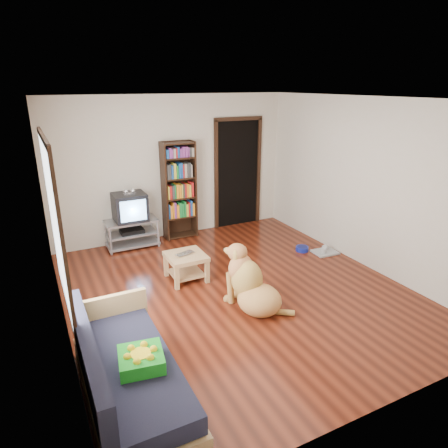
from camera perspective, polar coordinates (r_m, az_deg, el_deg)
name	(u,v)px	position (r m, az deg, el deg)	size (l,w,h in m)	color
ground	(236,290)	(5.74, 1.74, -9.44)	(5.00, 5.00, 0.00)	#622210
ceiling	(238,99)	(5.02, 2.05, 17.48)	(5.00, 5.00, 0.00)	white
wall_back	(173,168)	(7.46, -7.34, 7.96)	(4.50, 4.50, 0.00)	beige
wall_front	(389,283)	(3.40, 22.46, -7.86)	(4.50, 4.50, 0.00)	beige
wall_left	(53,229)	(4.66, -23.30, -0.65)	(5.00, 5.00, 0.00)	beige
wall_right	(365,184)	(6.57, 19.50, 5.41)	(5.00, 5.00, 0.00)	beige
green_cushion	(141,359)	(3.77, -11.76, -18.42)	(0.38, 0.38, 0.13)	green
laptop	(186,255)	(5.86, -5.39, -4.36)	(0.29, 0.19, 0.02)	silver
dog_bowl	(302,249)	(7.12, 11.09, -3.49)	(0.22, 0.22, 0.08)	navy
grey_rag	(325,252)	(7.13, 14.22, -3.91)	(0.40, 0.32, 0.03)	#AAAAAA
window	(56,225)	(4.12, -22.91, -0.16)	(0.03, 1.46, 1.70)	white
doorway	(238,171)	(8.02, 1.96, 7.59)	(1.03, 0.05, 2.19)	black
tv_stand	(132,232)	(7.28, -13.02, -1.16)	(0.90, 0.45, 0.50)	#99999E
crt_tv	(130,206)	(7.15, -13.35, 2.45)	(0.55, 0.52, 0.58)	black
bookshelf	(179,185)	(7.40, -6.47, 5.52)	(0.60, 0.30, 1.80)	black
sofa	(126,377)	(3.98, -13.80, -20.44)	(0.80, 1.80, 0.80)	tan
coffee_table	(186,262)	(5.94, -5.45, -5.42)	(0.55, 0.55, 0.40)	tan
dog	(251,286)	(5.20, 3.83, -8.77)	(0.72, 0.96, 0.86)	tan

